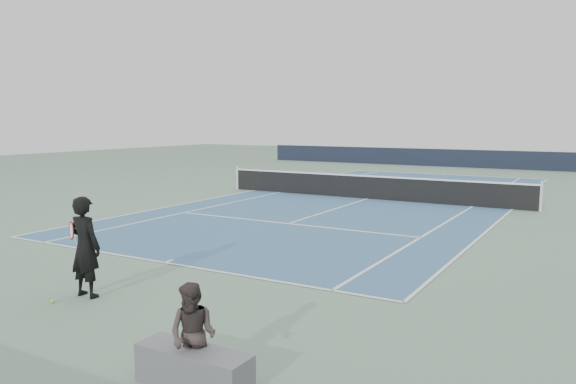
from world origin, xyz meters
The scene contains 7 objects.
ground centered at (0.00, 0.00, 0.00)m, with size 80.00×80.00×0.00m, color slate.
court_surface centered at (0.00, 0.00, 0.01)m, with size 10.97×23.77×0.01m, color #396488.
tennis_net centered at (0.00, 0.00, 0.50)m, with size 12.90×0.10×1.07m.
windscreen_far centered at (0.00, 17.88, 0.60)m, with size 30.00×0.25×1.20m, color black.
tennis_player centered at (0.44, -14.37, 0.91)m, with size 0.80×0.50×1.82m.
tennis_ball centered at (0.23, -14.93, 0.03)m, with size 0.07×0.07×0.07m, color #C8D82C.
spectator_bench centered at (4.33, -16.11, 0.45)m, with size 1.51×0.73×1.26m.
Camera 1 is at (8.44, -20.99, 3.12)m, focal length 35.00 mm.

